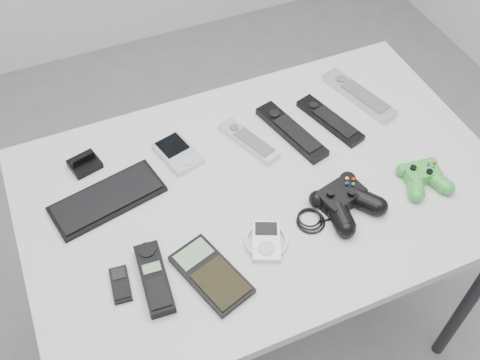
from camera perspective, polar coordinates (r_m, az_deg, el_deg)
name	(u,v)px	position (r m, az deg, el deg)	size (l,w,h in m)	color
floor	(234,322)	(2.10, -0.60, -14.21)	(3.50, 3.50, 0.00)	slate
desk	(263,202)	(1.47, 2.39, -2.27)	(1.20, 0.77, 0.80)	#B0B1B3
pda_keyboard	(107,199)	(1.41, -13.33, -1.85)	(0.27, 0.12, 0.02)	black
dock_bracket	(84,161)	(1.49, -15.58, 1.83)	(0.07, 0.06, 0.04)	black
pda	(178,153)	(1.48, -6.33, 2.77)	(0.08, 0.13, 0.02)	silver
remote_silver_a	(249,140)	(1.50, 0.92, 4.04)	(0.05, 0.19, 0.02)	silver
remote_black_a	(291,131)	(1.53, 5.24, 4.98)	(0.06, 0.24, 0.02)	black
remote_black_b	(330,120)	(1.57, 9.11, 6.06)	(0.05, 0.22, 0.02)	black
remote_silver_b	(359,95)	(1.66, 11.97, 8.48)	(0.06, 0.24, 0.02)	#B0B1B7
mobile_phone	(121,284)	(1.27, -12.04, -10.32)	(0.04, 0.09, 0.01)	black
cordless_handset	(154,278)	(1.26, -8.70, -9.83)	(0.06, 0.18, 0.03)	black
calculator	(211,274)	(1.26, -2.97, -9.52)	(0.10, 0.19, 0.02)	black
mp3_player	(266,241)	(1.30, 2.68, -6.19)	(0.10, 0.11, 0.02)	white
controller_black	(345,200)	(1.37, 10.64, -1.97)	(0.26, 0.16, 0.05)	black
controller_green	(423,176)	(1.48, 18.13, 0.40)	(0.12, 0.13, 0.04)	#258731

